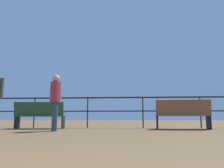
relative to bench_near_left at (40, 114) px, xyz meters
name	(u,v)px	position (x,y,z in m)	size (l,w,h in m)	color
pier_railing	(115,105)	(2.49, 0.71, 0.33)	(22.07, 0.05, 1.11)	black
bench_near_left	(40,114)	(0.00, 0.00, 0.00)	(1.67, 0.75, 0.88)	#284F30
bench_near_right	(183,113)	(4.70, -0.01, 0.02)	(1.71, 0.80, 0.93)	brown
person_at_railing	(55,98)	(0.93, -1.18, 0.41)	(0.30, 0.47, 1.57)	#314055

